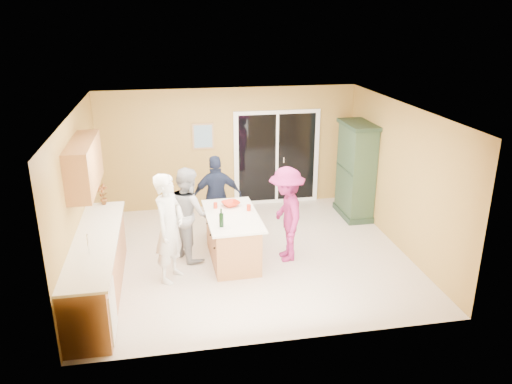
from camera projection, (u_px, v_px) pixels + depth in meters
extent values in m
plane|color=beige|center=(249.00, 255.00, 8.87)|extent=(5.50, 5.50, 0.00)
cube|color=silver|center=(248.00, 110.00, 7.98)|extent=(5.50, 5.00, 0.10)
cube|color=tan|center=(229.00, 149.00, 10.73)|extent=(5.50, 0.10, 2.60)
cube|color=tan|center=(282.00, 252.00, 6.11)|extent=(5.50, 0.10, 2.60)
cube|color=tan|center=(79.00, 196.00, 7.95)|extent=(0.10, 5.00, 2.60)
cube|color=tan|center=(400.00, 177.00, 8.89)|extent=(0.10, 5.00, 2.60)
cube|color=#AD6C43|center=(98.00, 269.00, 7.46)|extent=(0.60, 3.00, 0.90)
cube|color=silver|center=(89.00, 313.00, 6.47)|extent=(0.62, 0.60, 0.72)
cube|color=white|center=(95.00, 240.00, 7.31)|extent=(0.65, 3.05, 0.04)
cylinder|color=silver|center=(88.00, 245.00, 6.78)|extent=(0.02, 0.02, 0.30)
cube|color=#AD6C43|center=(84.00, 165.00, 7.60)|extent=(0.35, 1.60, 0.75)
cube|color=white|center=(277.00, 158.00, 10.97)|extent=(1.90, 0.05, 2.10)
cube|color=black|center=(277.00, 158.00, 10.96)|extent=(1.70, 0.03, 1.94)
cube|color=white|center=(277.00, 158.00, 10.95)|extent=(0.06, 0.04, 1.94)
cube|color=silver|center=(284.00, 160.00, 10.98)|extent=(0.02, 0.03, 0.12)
cube|color=#A47C52|center=(203.00, 136.00, 10.52)|extent=(0.46, 0.03, 0.56)
cube|color=#517EA7|center=(203.00, 136.00, 10.51)|extent=(0.38, 0.02, 0.48)
cube|color=#AD6C43|center=(233.00, 238.00, 8.57)|extent=(0.77, 1.44, 0.81)
cube|color=white|center=(232.00, 216.00, 8.43)|extent=(0.92, 1.63, 0.04)
cube|color=black|center=(233.00, 257.00, 8.69)|extent=(0.70, 1.37, 0.09)
cube|color=#1F3223|center=(353.00, 212.00, 10.59)|extent=(0.55, 1.05, 0.12)
cube|color=#2F4730|center=(356.00, 171.00, 10.27)|extent=(0.49, 0.99, 1.85)
cube|color=#1F3223|center=(359.00, 125.00, 9.94)|extent=(0.57, 1.09, 0.08)
imported|color=silver|center=(169.00, 228.00, 7.79)|extent=(0.69, 0.78, 1.78)
imported|color=#99989B|center=(188.00, 213.00, 8.56)|extent=(0.89, 0.98, 1.64)
imported|color=#1A233A|center=(217.00, 197.00, 9.35)|extent=(0.95, 0.43, 1.60)
imported|color=#952066|center=(286.00, 214.00, 8.48)|extent=(0.64, 1.08, 1.66)
imported|color=red|center=(231.00, 204.00, 8.79)|extent=(0.40, 0.40, 0.08)
imported|color=#B11111|center=(103.00, 194.00, 8.55)|extent=(0.23, 0.19, 0.37)
cylinder|color=red|center=(249.00, 208.00, 8.58)|extent=(0.08, 0.08, 0.11)
cylinder|color=red|center=(215.00, 205.00, 8.69)|extent=(0.08, 0.08, 0.10)
cylinder|color=black|center=(221.00, 221.00, 7.89)|extent=(0.07, 0.07, 0.23)
cylinder|color=black|center=(221.00, 211.00, 7.84)|extent=(0.03, 0.03, 0.09)
cylinder|color=silver|center=(224.00, 228.00, 7.91)|extent=(0.21, 0.21, 0.01)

